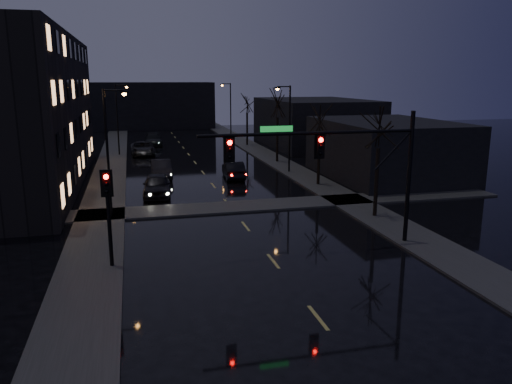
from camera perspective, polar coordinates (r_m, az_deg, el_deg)
ground at (r=17.40m, az=9.55°, el=-16.88°), size 160.00×160.00×0.00m
sidewalk_left at (r=49.57m, az=-16.35°, el=2.39°), size 3.00×140.00×0.12m
sidewalk_right at (r=51.68m, az=2.84°, el=3.30°), size 3.00×140.00×0.12m
sidewalk_cross at (r=33.97m, az=-2.88°, el=-1.72°), size 40.00×3.00×0.12m
commercial_right_near at (r=45.76m, az=14.64°, el=4.76°), size 10.00×14.00×5.00m
commercial_right_far at (r=66.26m, az=6.71°, el=7.88°), size 12.00×18.00×6.00m
far_block at (r=91.95m, az=-12.09°, el=9.66°), size 22.00×10.00×8.00m
signal_mast at (r=25.20m, az=9.91°, el=4.17°), size 11.11×0.41×7.00m
signal_pole_left at (r=23.47m, az=-16.56°, el=-1.43°), size 0.35×0.41×4.53m
tree_near at (r=31.51m, az=13.98°, el=8.15°), size 3.52×3.52×8.08m
tree_mid_a at (r=40.63m, az=7.32°, el=8.82°), size 3.30×3.30×7.58m
tree_mid_b at (r=51.94m, az=2.49°, el=10.62°), size 3.74×3.74×8.59m
tree_far at (r=65.50m, az=-1.03°, el=10.60°), size 3.43×3.43×7.88m
streetlight_l_near at (r=32.03m, az=-16.29°, el=5.49°), size 1.53×0.28×8.00m
streetlight_l_far at (r=58.92m, az=-15.39°, el=8.65°), size 1.53×0.28×8.00m
streetlight_r_mid at (r=46.08m, az=3.61°, el=8.05°), size 1.53×0.28×8.00m
streetlight_r_far at (r=73.21m, az=-3.09°, el=9.80°), size 1.53×0.28×8.00m
oncoming_car_a at (r=37.89m, az=-11.26°, el=0.78°), size 2.33×5.06×1.68m
oncoming_car_b at (r=44.97m, az=-10.75°, el=2.60°), size 1.67×4.75×1.56m
oncoming_car_c at (r=59.05m, az=-12.82°, el=4.89°), size 2.73×5.65×1.55m
oncoming_car_d at (r=67.39m, az=-11.67°, el=5.89°), size 2.23×5.40×1.56m
lead_car at (r=43.96m, az=-2.59°, el=2.55°), size 1.94×4.71×1.52m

